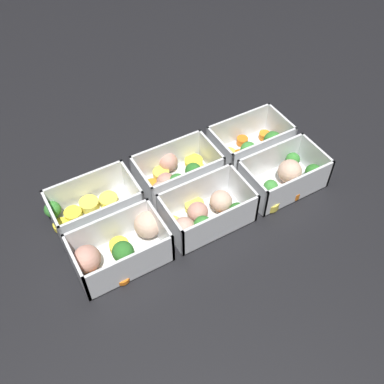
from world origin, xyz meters
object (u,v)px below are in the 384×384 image
Objects in this scene: container_near_left at (120,247)px; container_far_right at (251,146)px; container_near_center at (206,213)px; container_near_right at (287,176)px; container_far_left at (90,210)px; container_far_center at (174,177)px.

container_far_right is at bearing 16.02° from container_near_left.
container_near_center is 0.21m from container_far_right.
container_near_right and container_far_left have the same top height.
container_far_center is (-0.01, 0.11, 0.00)m from container_near_center.
container_near_left is 0.37m from container_far_right.
container_far_center is at bearing 93.24° from container_near_center.
container_far_right is at bearing -1.00° from container_far_center.
container_near_left is at bearing -82.87° from container_far_left.
container_near_left is 0.17m from container_near_center.
container_far_right is at bearing -1.28° from container_far_left.
container_far_center is (0.18, -0.00, 0.00)m from container_far_left.
container_near_left is 1.11× the size of container_far_left.
container_far_left is (-0.19, 0.12, -0.00)m from container_near_center.
container_far_left is at bearing 162.46° from container_near_right.
container_near_center is at bearing 179.65° from container_near_right.
container_far_left is 1.00× the size of container_far_center.
container_near_center is 0.19m from container_near_right.
container_near_left is 1.12× the size of container_near_center.
container_near_left and container_near_right have the same top height.
container_near_center is 0.11m from container_far_center.
container_far_center is at bearing 150.05° from container_near_right.
container_near_right is 0.96× the size of container_far_center.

